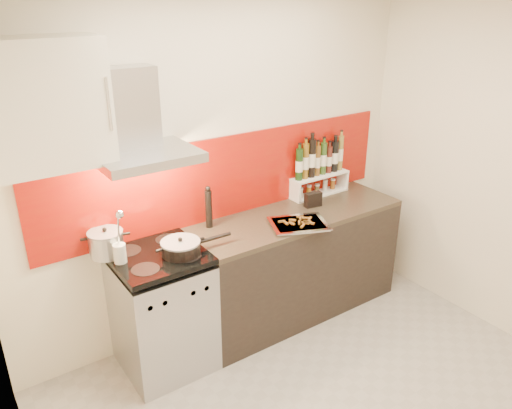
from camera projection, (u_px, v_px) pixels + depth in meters
back_wall at (222, 167)px, 3.78m from camera, size 3.40×0.02×2.60m
left_wall at (23, 352)px, 1.83m from camera, size 0.02×2.80×2.60m
backsplash at (229, 176)px, 3.83m from camera, size 3.00×0.02×0.64m
range_stove at (163, 312)px, 3.52m from camera, size 0.60×0.60×0.91m
counter at (295, 263)px, 4.15m from camera, size 1.80×0.60×0.90m
range_hood at (138, 128)px, 3.12m from camera, size 0.62×0.50×0.61m
upper_cabinet at (41, 105)px, 2.74m from camera, size 0.70×0.35×0.72m
stock_pot at (106, 243)px, 3.29m from camera, size 0.23×0.23×0.20m
saute_pan at (182, 247)px, 3.32m from camera, size 0.51×0.26×0.12m
utensil_jar at (120, 248)px, 3.19m from camera, size 0.08×0.12×0.40m
pepper_mill at (209, 207)px, 3.68m from camera, size 0.05×0.05×0.33m
step_shelf at (319, 168)px, 4.26m from camera, size 0.56×0.15×0.51m
caddy_box at (313, 200)px, 4.08m from camera, size 0.15×0.08×0.12m
baking_tray at (299, 224)px, 3.76m from camera, size 0.51×0.46×0.03m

